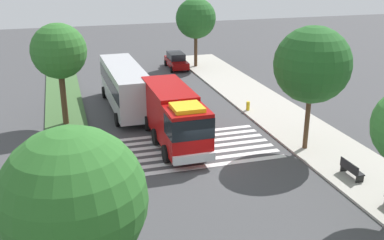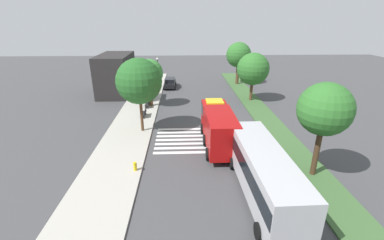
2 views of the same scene
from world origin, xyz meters
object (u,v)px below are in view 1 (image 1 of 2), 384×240
Objects in this scene: parked_car_west at (176,61)px; median_tree_far_west at (59,52)px; sidewalk_tree_far_west at (196,18)px; median_tree_west at (73,200)px; fire_hydrant at (248,106)px; bench_west_of_shelter at (351,169)px; sidewalk_tree_west at (312,65)px; fire_truck at (175,115)px; transit_bus at (125,84)px.

median_tree_far_west is (14.85, -12.23, 4.55)m from parked_car_west.
sidewalk_tree_far_west reaches higher than median_tree_west.
fire_hydrant is (15.77, -0.50, -4.85)m from sidewalk_tree_far_west.
median_tree_west reaches higher than bench_west_of_shelter.
sidewalk_tree_west reaches higher than sidewalk_tree_far_west.
fire_truck is at bearing -20.55° from sidewalk_tree_far_west.
transit_bus is (12.44, -7.45, 1.19)m from parked_car_west.
bench_west_of_shelter is 0.22× the size of sidewalk_tree_far_west.
fire_hydrant is (-4.73, 7.18, -1.53)m from fire_truck.
transit_bus is at bearing 167.79° from median_tree_west.
transit_bus reaches higher than fire_hydrant.
sidewalk_tree_far_west is at bearing -179.22° from bench_west_of_shelter.
median_tree_west is (34.43, -14.43, -0.66)m from sidewalk_tree_far_west.
bench_west_of_shelter is 6.54m from sidewalk_tree_west.
fire_truck is 1.22× the size of median_tree_far_west.
sidewalk_tree_west is at bearing -140.95° from transit_bus.
median_tree_far_west is at bearing -44.37° from sidewalk_tree_far_west.
transit_bus reaches higher than bench_west_of_shelter.
parked_car_west is 36.82m from median_tree_west.
parked_car_west is 4.98m from sidewalk_tree_far_west.
transit_bus reaches higher than parked_car_west.
fire_hydrant is at bearing 85.81° from median_tree_far_west.
bench_west_of_shelter reaches higher than fire_hydrant.
sidewalk_tree_west reaches higher than parked_car_west.
fire_truck reaches higher than transit_bus.
parked_car_west is 3.01× the size of bench_west_of_shelter.
fire_truck reaches higher than parked_car_west.
transit_bus is at bearing -29.08° from parked_car_west.
sidewalk_tree_west is 11.03× the size of fire_hydrant.
sidewalk_tree_far_west is 20.63m from median_tree_far_west.
fire_hydrant is at bearing -111.80° from transit_bus.
sidewalk_tree_west is (23.81, 2.20, 4.65)m from parked_car_west.
fire_truck is 8.73m from fire_hydrant.
median_tree_far_west is (-8.97, -14.43, -0.09)m from sidewalk_tree_west.
sidewalk_tree_west reaches higher than median_tree_far_west.
fire_truck is 1.84× the size of parked_car_west.
bench_west_of_shelter is at bearing 48.17° from median_tree_far_west.
parked_car_west is 14.55m from transit_bus.
median_tree_far_west reaches higher than bench_west_of_shelter.
bench_west_of_shelter is 0.21× the size of sidewalk_tree_west.
sidewalk_tree_far_west is (-20.49, 7.68, 3.33)m from fire_truck.
parked_car_west reaches higher than fire_hydrant.
transit_bus is at bearing -167.05° from fire_truck.
median_tree_far_west is at bearing -131.83° from bench_west_of_shelter.
median_tree_west is (19.68, 0.00, -0.75)m from median_tree_far_west.
median_tree_far_west reaches higher than parked_car_west.
transit_bus is 18.66m from bench_west_of_shelter.
parked_car_west is 0.66× the size of median_tree_far_west.
fire_hydrant is (-7.95, -0.50, -5.03)m from sidewalk_tree_west.
sidewalk_tree_far_west is 37.33m from median_tree_west.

